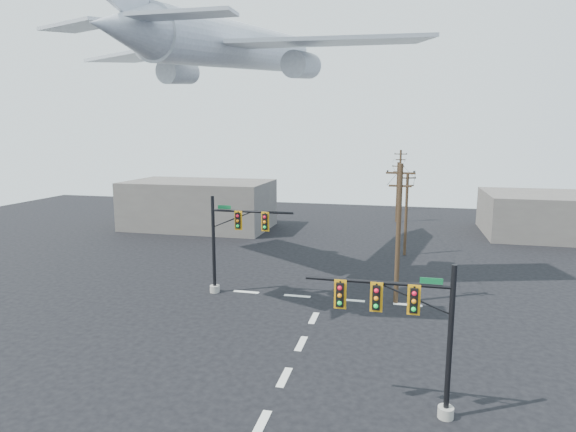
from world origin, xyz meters
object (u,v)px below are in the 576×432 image
(utility_pole_a, at_px, (398,231))
(airliner, at_px, (238,47))
(signal_mast_near, at_px, (412,330))
(utility_pole_c, at_px, (397,191))
(signal_mast_far, at_px, (230,243))
(utility_pole_b, at_px, (406,212))
(utility_pole_d, at_px, (400,179))

(utility_pole_a, bearing_deg, airliner, 163.61)
(signal_mast_near, height_order, airliner, airliner)
(airliner, bearing_deg, utility_pole_c, -16.30)
(signal_mast_far, distance_m, utility_pole_b, 19.85)
(utility_pole_b, xyz_separation_m, airliner, (-13.93, -9.19, 14.62))
(signal_mast_near, distance_m, utility_pole_b, 28.33)
(utility_pole_c, bearing_deg, signal_mast_far, -90.33)
(utility_pole_c, xyz_separation_m, airliner, (-12.78, -27.61, 14.66))
(signal_mast_near, distance_m, utility_pole_c, 46.77)
(signal_mast_far, distance_m, utility_pole_c, 35.58)
(utility_pole_b, relative_size, airliner, 0.25)
(utility_pole_a, height_order, airliner, airliner)
(utility_pole_a, xyz_separation_m, utility_pole_c, (-0.57, 32.68, -0.92))
(signal_mast_near, bearing_deg, airliner, 126.50)
(utility_pole_b, height_order, utility_pole_c, utility_pole_b)
(utility_pole_c, height_order, airliner, airliner)
(signal_mast_near, xyz_separation_m, utility_pole_b, (-0.23, 28.32, 0.51))
(utility_pole_d, bearing_deg, utility_pole_a, -91.88)
(signal_mast_near, xyz_separation_m, utility_pole_c, (-1.38, 46.74, 0.47))
(utility_pole_c, distance_m, utility_pole_d, 10.99)
(utility_pole_a, xyz_separation_m, utility_pole_d, (-0.38, 43.65, -0.25))
(utility_pole_a, relative_size, airliner, 0.30)
(signal_mast_near, bearing_deg, utility_pole_c, 91.69)
(utility_pole_a, bearing_deg, utility_pole_d, 94.90)
(utility_pole_d, bearing_deg, airliner, -110.95)
(signal_mast_near, distance_m, utility_pole_a, 14.16)
(signal_mast_far, xyz_separation_m, airliner, (-1.18, 6.02, 14.99))
(utility_pole_c, distance_m, airliner, 33.77)
(utility_pole_a, distance_m, utility_pole_d, 43.65)
(utility_pole_c, relative_size, utility_pole_d, 0.86)
(signal_mast_far, xyz_separation_m, utility_pole_b, (12.75, 15.21, 0.37))
(signal_mast_far, relative_size, utility_pole_d, 0.78)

